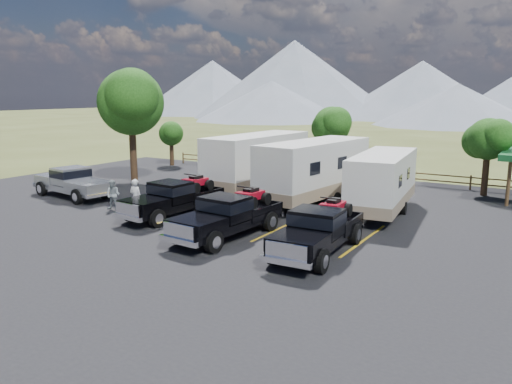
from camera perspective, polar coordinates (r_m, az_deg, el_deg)
The scene contains 18 objects.
ground at distance 21.31m, azimuth -6.98°, elevation -5.79°, with size 320.00×320.00×0.00m, color #444B1F.
asphalt_lot at distance 23.62m, azimuth -2.45°, elevation -3.97°, with size 44.00×34.00×0.04m, color black.
stall_lines at distance 24.42m, azimuth -1.14°, elevation -3.39°, with size 12.12×5.50×0.01m.
tree_big_nw at distance 35.52m, azimuth -14.14°, elevation 9.91°, with size 5.54×5.18×7.84m.
tree_ne_a at distance 33.23m, azimuth 24.99°, elevation 5.48°, with size 3.11×2.92×4.76m.
tree_north at distance 37.98m, azimuth 8.62°, elevation 7.52°, with size 3.46×3.24×5.25m.
tree_nw_small at distance 43.85m, azimuth -9.69°, elevation 6.59°, with size 2.59×2.43×3.85m.
rail_fence at distance 36.46m, azimuth 13.98°, elevation 2.06°, with size 36.12×0.12×1.00m.
mountain_range at distance 123.57m, azimuth 22.49°, elevation 11.17°, with size 209.00×71.00×20.00m.
rig_left at distance 25.62m, azimuth -9.31°, elevation -0.62°, with size 2.50×6.17×2.02m.
rig_center at distance 21.67m, azimuth -3.16°, elevation -2.61°, with size 2.52×6.27×2.05m.
rig_right at distance 19.62m, azimuth 7.20°, elevation -4.24°, with size 2.36×6.10×2.01m.
trailer_left at distance 31.51m, azimuth 0.15°, elevation 3.44°, with size 3.06×10.44×3.62m.
trailer_center at distance 28.26m, azimuth 6.64°, elevation 2.38°, with size 3.59×10.27×3.55m.
trailer_right at distance 26.49m, azimuth 14.25°, elevation 1.06°, with size 3.17×9.10×3.15m.
pickup_silver at distance 31.79m, azimuth -20.22°, elevation 1.08°, with size 6.26×2.73×1.82m.
person_a at distance 25.99m, azimuth -13.57°, elevation -0.64°, with size 0.70×0.46×1.92m, color silver.
person_b at distance 27.82m, azimuth -16.02°, elevation -0.32°, with size 0.78×0.61×1.61m, color gray.
Camera 1 is at (12.77, -15.88, 6.21)m, focal length 35.00 mm.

